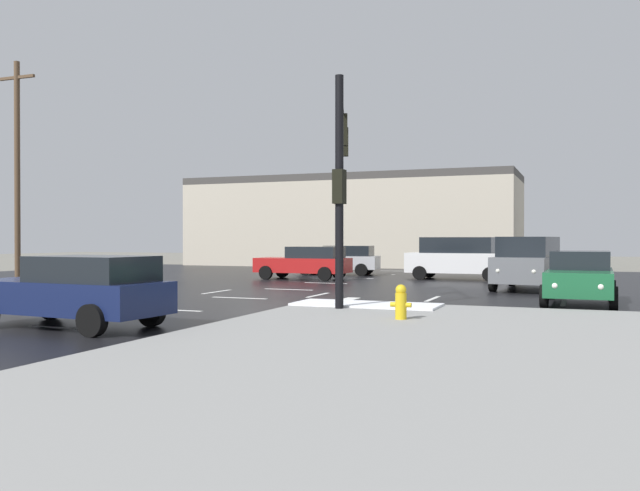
# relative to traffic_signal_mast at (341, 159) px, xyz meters

# --- Properties ---
(ground_plane) EXTENTS (120.00, 120.00, 0.00)m
(ground_plane) POSITION_rel_traffic_signal_mast_xyz_m (-4.08, 3.52, -4.24)
(ground_plane) COLOR slate
(road_asphalt) EXTENTS (44.00, 44.00, 0.02)m
(road_asphalt) POSITION_rel_traffic_signal_mast_xyz_m (-4.08, 3.52, -4.23)
(road_asphalt) COLOR black
(road_asphalt) RESTS_ON ground_plane
(snow_strip_curbside) EXTENTS (4.00, 1.60, 0.06)m
(snow_strip_curbside) POSITION_rel_traffic_signal_mast_xyz_m (0.92, -0.48, -4.07)
(snow_strip_curbside) COLOR white
(snow_strip_curbside) RESTS_ON sidewalk_corner
(lane_markings) EXTENTS (36.15, 36.15, 0.01)m
(lane_markings) POSITION_rel_traffic_signal_mast_xyz_m (-2.87, 2.15, -4.22)
(lane_markings) COLOR silver
(lane_markings) RESTS_ON road_asphalt
(traffic_signal_mast) EXTENTS (1.97, 5.55, 6.13)m
(traffic_signal_mast) POSITION_rel_traffic_signal_mast_xyz_m (0.00, 0.00, 0.00)
(traffic_signal_mast) COLOR black
(traffic_signal_mast) RESTS_ON sidewalk_corner
(fire_hydrant) EXTENTS (0.48, 0.26, 0.79)m
(fire_hydrant) POSITION_rel_traffic_signal_mast_xyz_m (2.60, -3.22, -3.71)
(fire_hydrant) COLOR gold
(fire_hydrant) RESTS_ON sidewalk_corner
(strip_building_background) EXTENTS (23.66, 8.00, 6.46)m
(strip_building_background) POSITION_rel_traffic_signal_mast_xyz_m (-9.31, 28.59, -1.01)
(strip_building_background) COLOR #BCB29E
(strip_building_background) RESTS_ON ground_plane
(sedan_green) EXTENTS (2.11, 4.57, 1.58)m
(sedan_green) POSITION_rel_traffic_signal_mast_xyz_m (6.39, 3.52, -3.39)
(sedan_green) COLOR #195933
(sedan_green) RESTS_ON road_asphalt
(suv_grey) EXTENTS (2.61, 4.99, 2.03)m
(suv_grey) POSITION_rel_traffic_signal_mast_xyz_m (4.53, 8.86, -3.15)
(suv_grey) COLOR slate
(suv_grey) RESTS_ON road_asphalt
(sedan_red) EXTENTS (4.57, 2.10, 1.58)m
(sedan_red) POSITION_rel_traffic_signal_mast_xyz_m (-5.96, 11.80, -3.39)
(sedan_red) COLOR #B21919
(sedan_red) RESTS_ON road_asphalt
(sedan_silver) EXTENTS (4.68, 2.43, 1.58)m
(sedan_silver) POSITION_rel_traffic_signal_mast_xyz_m (-5.78, 16.17, -3.39)
(sedan_silver) COLOR #B7BABF
(sedan_silver) RESTS_ON road_asphalt
(sedan_navy) EXTENTS (4.63, 2.28, 1.58)m
(sedan_navy) POSITION_rel_traffic_signal_mast_xyz_m (-3.91, -6.36, -3.39)
(sedan_navy) COLOR #141E47
(sedan_navy) RESTS_ON road_asphalt
(suv_white) EXTENTS (4.87, 2.26, 2.03)m
(suv_white) POSITION_rel_traffic_signal_mast_xyz_m (0.89, 14.30, -3.15)
(suv_white) COLOR white
(suv_white) RESTS_ON road_asphalt
(utility_pole_far) EXTENTS (2.20, 0.28, 10.82)m
(utility_pole_far) POSITION_rel_traffic_signal_mast_xyz_m (-19.86, 7.68, 1.39)
(utility_pole_far) COLOR brown
(utility_pole_far) RESTS_ON ground_plane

